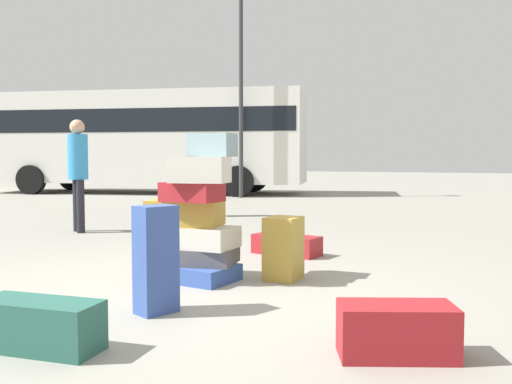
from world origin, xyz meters
The scene contains 11 objects.
ground_plane centered at (0.00, 0.00, 0.00)m, with size 80.00×80.00×0.00m, color gray.
suitcase_tower centered at (-0.17, 0.47, 0.53)m, with size 0.89×0.68×1.35m.
suitcase_navy_foreground_near centered at (0.11, -0.60, 0.39)m, with size 0.19×0.28×0.78m, color #334F99.
suitcase_teal_behind_tower centered at (-0.09, -1.54, 0.15)m, with size 0.75×0.30×0.29m, color #26594C.
suitcase_tan_left_side centered at (0.58, 0.80, 0.29)m, with size 0.29×0.34×0.58m, color #B28C33.
suitcase_maroon_foreground_far centered at (1.86, -0.83, 0.15)m, with size 0.65×0.31×0.30m, color maroon.
suitcase_maroon_white_trunk centered at (0.15, 2.06, 0.11)m, with size 0.79×0.32×0.23m, color maroon.
person_bearded_onlooker centered at (-2.87, 5.33, 0.93)m, with size 0.30×0.34×1.56m.
person_tourist_with_camera centered at (-3.43, 2.69, 1.01)m, with size 0.30×0.30×1.70m.
parked_bus centered at (-7.86, 11.01, 1.83)m, with size 10.36×4.72×3.15m.
lamp_post centered at (-4.17, 10.25, 4.34)m, with size 0.36×0.36×6.74m.
Camera 1 is at (2.33, -3.99, 1.13)m, focal length 39.03 mm.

